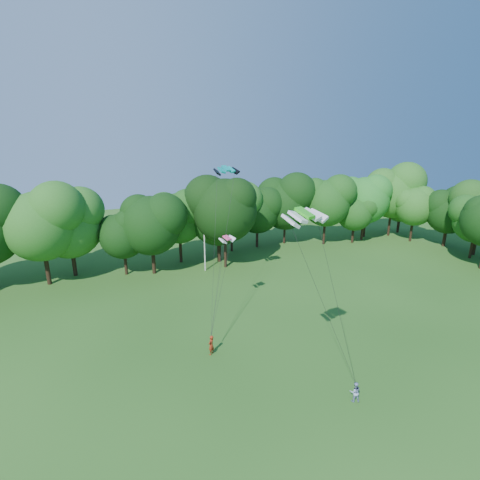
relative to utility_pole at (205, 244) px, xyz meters
name	(u,v)px	position (x,y,z in m)	size (l,w,h in m)	color
ground	(306,451)	(-4.34, -32.04, -3.91)	(160.00, 160.00, 0.00)	#1E4A14
utility_pole	(205,244)	(0.00, 0.00, 0.00)	(1.48, 0.47, 7.57)	silver
kite_flyer_left	(211,345)	(-6.24, -19.60, -2.97)	(0.69, 0.45, 1.88)	maroon
kite_flyer_right	(355,392)	(1.51, -29.73, -3.09)	(0.79, 0.62, 1.63)	#96A6D0
kite_teal	(226,168)	(-0.67, -9.92, 11.58)	(2.83, 1.54, 0.57)	#04918F
kite_green	(305,213)	(-2.45, -27.72, 10.61)	(3.31, 2.02, 0.59)	green
kite_pink	(227,238)	(-2.11, -13.56, 4.98)	(1.92, 1.39, 0.40)	#FF4682
tree_back_center	(225,207)	(3.19, 0.12, 5.11)	(9.93, 9.93, 14.44)	black
tree_back_east	(366,195)	(30.75, 2.49, 4.27)	(9.00, 9.00, 13.09)	#342314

